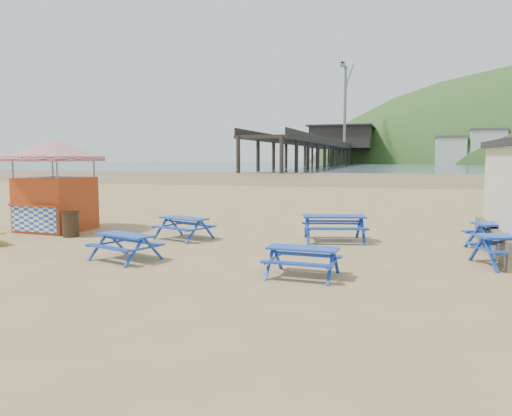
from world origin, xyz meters
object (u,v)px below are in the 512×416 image
(ice_cream_kiosk, at_px, (55,174))
(litter_bin, at_px, (71,224))
(picnic_table_blue_b, at_px, (334,228))
(picnic_table_blue_a, at_px, (184,228))

(ice_cream_kiosk, relative_size, litter_bin, 4.60)
(ice_cream_kiosk, bearing_deg, picnic_table_blue_b, 6.67)
(picnic_table_blue_b, distance_m, litter_bin, 8.76)
(picnic_table_blue_a, distance_m, litter_bin, 3.90)
(picnic_table_blue_b, relative_size, ice_cream_kiosk, 0.58)
(picnic_table_blue_a, relative_size, ice_cream_kiosk, 0.52)
(picnic_table_blue_a, height_order, picnic_table_blue_b, picnic_table_blue_b)
(litter_bin, bearing_deg, ice_cream_kiosk, 141.83)
(picnic_table_blue_a, xyz_separation_m, ice_cream_kiosk, (-5.26, 0.47, 1.71))
(picnic_table_blue_a, height_order, litter_bin, litter_bin)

